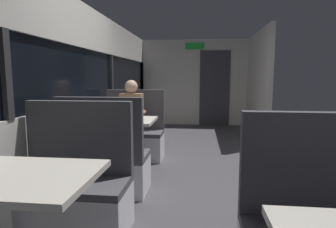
{
  "coord_description": "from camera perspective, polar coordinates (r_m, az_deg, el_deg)",
  "views": [
    {
      "loc": [
        0.16,
        -3.58,
        1.31
      ],
      "look_at": [
        -0.31,
        0.56,
        0.76
      ],
      "focal_mm": 30.26,
      "sensor_mm": 36.0,
      "label": 1
    }
  ],
  "objects": [
    {
      "name": "ground_plane",
      "position": [
        3.82,
        3.72,
        -12.71
      ],
      "size": [
        3.3,
        9.2,
        0.02
      ],
      "primitive_type": "cube",
      "color": "#423F44"
    },
    {
      "name": "carriage_window_panel_left",
      "position": [
        3.93,
        -17.82,
        4.22
      ],
      "size": [
        0.09,
        8.48,
        2.3
      ],
      "color": "beige",
      "rests_on": "ground_plane"
    },
    {
      "name": "carriage_end_bulkhead",
      "position": [
        7.78,
        5.73,
        6.2
      ],
      "size": [
        2.9,
        0.11,
        2.3
      ],
      "color": "beige",
      "rests_on": "ground_plane"
    },
    {
      "name": "carriage_aisle_panel_right",
      "position": [
        6.71,
        17.62,
        5.79
      ],
      "size": [
        0.08,
        2.4,
        2.3
      ],
      "primitive_type": "cube",
      "color": "beige",
      "rests_on": "ground_plane"
    },
    {
      "name": "dining_table_near_window",
      "position": [
        1.95,
        -27.81,
        -13.49
      ],
      "size": [
        0.9,
        0.7,
        0.74
      ],
      "color": "#9E9EA3",
      "rests_on": "ground_plane"
    },
    {
      "name": "bench_near_window_facing_entry",
      "position": [
        2.62,
        -18.5,
        -14.85
      ],
      "size": [
        0.95,
        0.5,
        1.1
      ],
      "color": "silver",
      "rests_on": "ground_plane"
    },
    {
      "name": "dining_table_mid_window",
      "position": [
        3.9,
        -9.37,
        -2.48
      ],
      "size": [
        0.9,
        0.7,
        0.74
      ],
      "color": "#9E9EA3",
      "rests_on": "ground_plane"
    },
    {
      "name": "bench_mid_window_facing_end",
      "position": [
        3.32,
        -12.58,
        -9.84
      ],
      "size": [
        0.95,
        0.5,
        1.1
      ],
      "color": "silver",
      "rests_on": "ground_plane"
    },
    {
      "name": "bench_mid_window_facing_entry",
      "position": [
        4.62,
        -6.93,
        -4.8
      ],
      "size": [
        0.95,
        0.5,
        1.1
      ],
      "color": "silver",
      "rests_on": "ground_plane"
    },
    {
      "name": "seated_passenger",
      "position": [
        4.51,
        -7.18,
        -2.4
      ],
      "size": [
        0.47,
        0.55,
        1.26
      ],
      "color": "#26262D",
      "rests_on": "ground_plane"
    },
    {
      "name": "coffee_cup_primary",
      "position": [
        3.88,
        -12.17,
        -0.42
      ],
      "size": [
        0.07,
        0.07,
        0.09
      ],
      "color": "#26598C",
      "rests_on": "dining_table_mid_window"
    }
  ]
}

